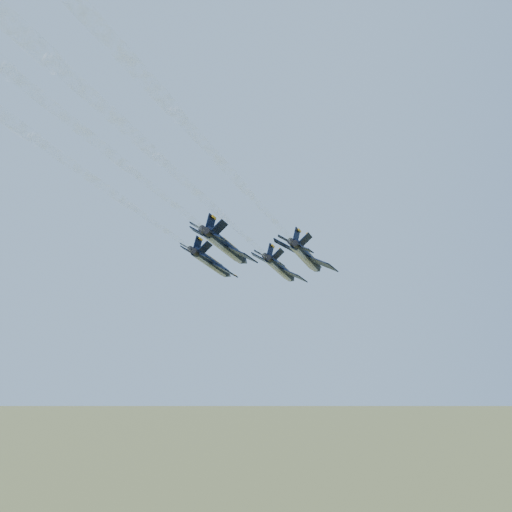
# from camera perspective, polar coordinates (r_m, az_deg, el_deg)

# --- Properties ---
(jet_lead) EXTENTS (12.29, 18.73, 7.05)m
(jet_lead) POSITION_cam_1_polar(r_m,az_deg,el_deg) (123.48, 2.47, -1.26)
(jet_lead) COLOR black
(jet_left) EXTENTS (12.29, 18.73, 7.05)m
(jet_left) POSITION_cam_1_polar(r_m,az_deg,el_deg) (116.77, -4.45, -0.71)
(jet_left) COLOR black
(jet_right) EXTENTS (12.29, 18.73, 7.05)m
(jet_right) POSITION_cam_1_polar(r_m,az_deg,el_deg) (109.63, 5.09, -0.07)
(jet_right) COLOR black
(jet_slot) EXTENTS (12.29, 18.73, 7.05)m
(jet_slot) POSITION_cam_1_polar(r_m,az_deg,el_deg) (99.70, -2.99, 0.94)
(jet_slot) COLOR black
(smoke_trail_lead) EXTENTS (29.16, 84.03, 3.14)m
(smoke_trail_lead) POSITION_cam_1_polar(r_m,az_deg,el_deg) (68.53, -17.86, 6.74)
(smoke_trail_lead) COLOR white
(smoke_trail_right) EXTENTS (29.16, 84.03, 3.14)m
(smoke_trail_right) POSITION_cam_1_polar(r_m,az_deg,el_deg) (54.29, -18.02, 11.29)
(smoke_trail_right) COLOR white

